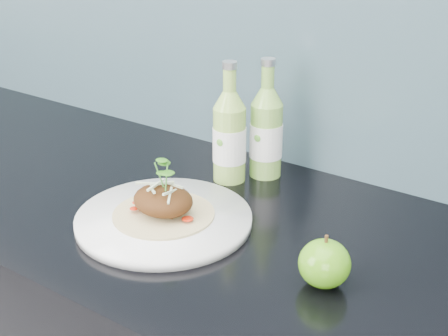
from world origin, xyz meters
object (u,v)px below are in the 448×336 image
at_px(cider_bottle_right, 266,132).
at_px(green_apple, 324,264).
at_px(dinner_plate, 164,219).
at_px(cider_bottle_left, 229,137).

bearing_deg(cider_bottle_right, green_apple, -60.34).
relative_size(dinner_plate, cider_bottle_left, 1.42).
bearing_deg(dinner_plate, cider_bottle_left, 92.97).
height_order(cider_bottle_left, cider_bottle_right, same).
xyz_separation_m(green_apple, cider_bottle_right, (-0.26, 0.27, 0.05)).
xyz_separation_m(dinner_plate, cider_bottle_right, (0.03, 0.26, 0.08)).
distance_m(green_apple, cider_bottle_right, 0.38).
height_order(green_apple, cider_bottle_left, cider_bottle_left).
bearing_deg(cider_bottle_right, cider_bottle_left, -142.17).
distance_m(green_apple, cider_bottle_left, 0.38).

